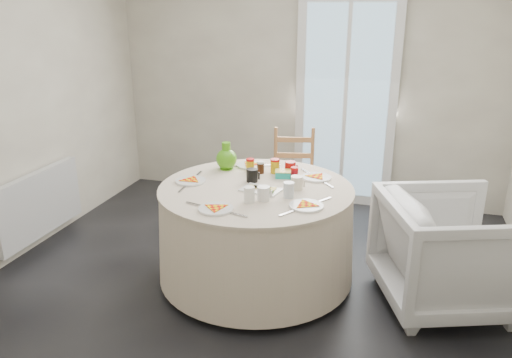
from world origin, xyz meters
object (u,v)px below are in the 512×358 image
(table, at_px, (256,233))
(armchair, at_px, (449,253))
(wooden_chair, at_px, (293,177))
(green_pitcher, at_px, (226,153))
(radiator, at_px, (39,204))

(table, height_order, armchair, armchair)
(wooden_chair, xyz_separation_m, green_pitcher, (-0.39, -0.73, 0.40))
(radiator, distance_m, green_pitcher, 1.68)
(radiator, relative_size, green_pitcher, 4.70)
(table, bearing_deg, wooden_chair, 87.44)
(table, xyz_separation_m, armchair, (1.34, 0.04, 0.02))
(table, xyz_separation_m, green_pitcher, (-0.34, 0.34, 0.49))
(radiator, bearing_deg, green_pitcher, 10.97)
(wooden_chair, height_order, green_pitcher, green_pitcher)
(radiator, bearing_deg, table, -0.97)
(wooden_chair, distance_m, armchair, 1.66)
(wooden_chair, bearing_deg, green_pitcher, -129.15)
(table, bearing_deg, radiator, 179.03)
(table, bearing_deg, green_pitcher, 135.21)
(radiator, height_order, table, table)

